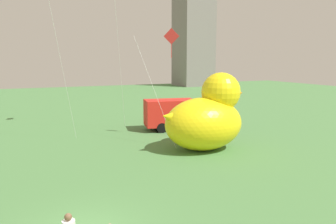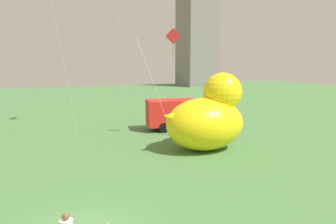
% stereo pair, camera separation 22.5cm
% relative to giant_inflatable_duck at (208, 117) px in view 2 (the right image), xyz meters
% --- Properties ---
extents(giant_inflatable_duck, '(6.77, 4.34, 5.61)m').
position_rel_giant_inflatable_duck_xyz_m(giant_inflatable_duck, '(0.00, 0.00, 0.00)').
color(giant_inflatable_duck, yellow).
rests_on(giant_inflatable_duck, ground).
extents(box_truck, '(6.70, 3.42, 2.85)m').
position_rel_giant_inflatable_duck_xyz_m(box_truck, '(0.97, 6.96, -0.94)').
color(box_truck, red).
rests_on(box_truck, ground).
extents(city_skyline, '(69.03, 14.06, 41.87)m').
position_rel_giant_inflatable_duck_xyz_m(city_skyline, '(-8.83, 55.94, 13.08)').
color(city_skyline, gray).
rests_on(city_skyline, ground).
extents(kite_red, '(3.36, 3.75, 9.00)m').
position_rel_giant_inflatable_duck_xyz_m(kite_red, '(-1.18, 3.81, 5.64)').
color(kite_red, silver).
rests_on(kite_red, ground).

